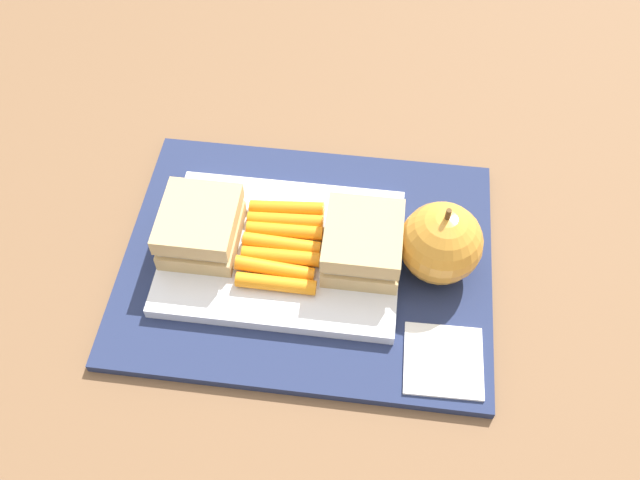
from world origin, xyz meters
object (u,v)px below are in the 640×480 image
(sandwich_half_right, at_px, (363,243))
(apple, at_px, (441,243))
(carrot_sticks_bundle, at_px, (281,244))
(paper_napkin, at_px, (443,360))
(sandwich_half_left, at_px, (200,227))
(food_tray, at_px, (282,251))

(sandwich_half_right, xyz_separation_m, apple, (0.07, 0.01, 0.01))
(carrot_sticks_bundle, height_order, paper_napkin, carrot_sticks_bundle)
(sandwich_half_left, distance_m, apple, 0.23)
(food_tray, distance_m, carrot_sticks_bundle, 0.01)
(apple, relative_size, paper_napkin, 1.27)
(apple, bearing_deg, sandwich_half_left, -178.65)
(sandwich_half_left, xyz_separation_m, carrot_sticks_bundle, (0.08, 0.00, -0.02))
(carrot_sticks_bundle, distance_m, apple, 0.15)
(sandwich_half_left, bearing_deg, apple, 1.35)
(food_tray, height_order, carrot_sticks_bundle, carrot_sticks_bundle)
(sandwich_half_right, bearing_deg, carrot_sticks_bundle, 179.97)
(carrot_sticks_bundle, distance_m, paper_napkin, 0.19)
(sandwich_half_left, height_order, sandwich_half_right, same)
(food_tray, xyz_separation_m, paper_napkin, (0.16, -0.10, -0.00))
(food_tray, xyz_separation_m, carrot_sticks_bundle, (0.00, 0.00, 0.01))
(sandwich_half_left, height_order, carrot_sticks_bundle, sandwich_half_left)
(food_tray, height_order, paper_napkin, food_tray)
(food_tray, relative_size, sandwich_half_left, 2.88)
(sandwich_half_right, height_order, paper_napkin, sandwich_half_right)
(carrot_sticks_bundle, relative_size, paper_napkin, 1.47)
(food_tray, relative_size, paper_napkin, 3.29)
(paper_napkin, bearing_deg, carrot_sticks_bundle, 149.17)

